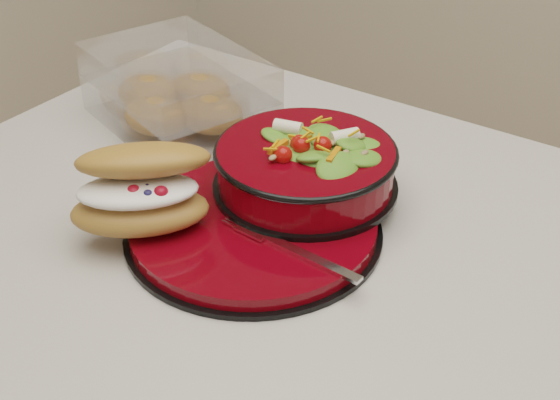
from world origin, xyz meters
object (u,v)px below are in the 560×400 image
Objects in this scene: croissant at (142,190)px; salad_bowl at (306,162)px; pastry_box at (178,93)px; dinner_plate at (253,227)px; fork at (292,249)px.

salad_bowl is at bearing 15.60° from croissant.
pastry_box is at bearing 164.70° from salad_bowl.
dinner_plate is 1.33× the size of salad_bowl.
pastry_box is at bearing 147.25° from dinner_plate.
croissant is 1.11× the size of fork.
croissant reaches higher than fork.
fork is at bearing -11.08° from pastry_box.
pastry_box is (-0.29, 0.17, 0.02)m from fork.
pastry_box is at bearing 63.28° from fork.
dinner_plate is 1.84× the size of fork.
croissant is (-0.09, -0.07, 0.05)m from dinner_plate.
salad_bowl reaches higher than pastry_box.
croissant is (-0.10, -0.15, 0.01)m from salad_bowl.
pastry_box is at bearing 81.80° from croissant.
salad_bowl is 0.25m from pastry_box.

